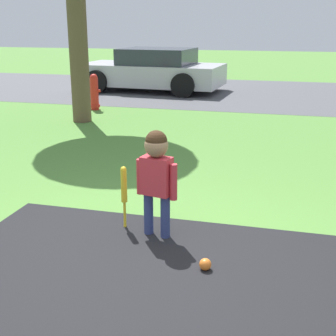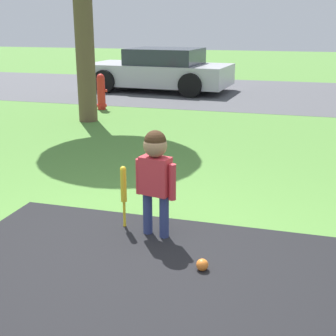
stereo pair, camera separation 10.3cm
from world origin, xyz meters
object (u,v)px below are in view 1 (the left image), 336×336
parked_car (152,70)px  sports_ball (205,264)px  baseball_bat (124,188)px  child (156,169)px  fire_hydrant (94,92)px

parked_car → sports_ball: bearing=112.9°
baseball_bat → parked_car: 9.32m
baseball_bat → parked_car: parked_car is taller
child → sports_ball: bearing=-30.9°
baseball_bat → sports_ball: bearing=-34.2°
child → baseball_bat: child is taller
baseball_bat → parked_car: size_ratio=0.15×
sports_ball → parked_car: size_ratio=0.02×
child → parked_car: (-2.75, 9.10, -0.07)m
parked_car → child: bearing=110.7°
fire_hydrant → parked_car: parked_car is taller
child → fire_hydrant: (-3.13, 5.87, -0.26)m
sports_ball → fire_hydrant: bearing=120.0°
child → parked_car: bearing=119.2°
child → sports_ball: (0.55, -0.51, -0.59)m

